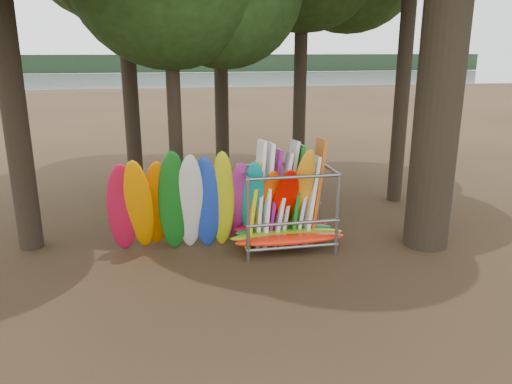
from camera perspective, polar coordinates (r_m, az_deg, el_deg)
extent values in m
plane|color=#47331E|center=(12.65, -0.57, -8.06)|extent=(120.00, 120.00, 0.00)
plane|color=gray|center=(71.57, -9.73, 11.64)|extent=(160.00, 160.00, 0.00)
cube|color=black|center=(121.41, -10.58, 14.25)|extent=(160.00, 4.00, 4.00)
cylinder|color=black|center=(14.03, -27.12, 17.81)|extent=(0.62, 0.62, 12.01)
cylinder|color=black|center=(17.68, -14.56, 16.63)|extent=(0.52, 0.52, 11.00)
cylinder|color=black|center=(19.41, -4.15, 20.28)|extent=(0.53, 0.53, 13.24)
cylinder|color=black|center=(18.72, 5.16, 16.59)|extent=(0.47, 0.47, 10.74)
cylinder|color=black|center=(14.58, -9.47, 12.49)|extent=(0.40, 0.40, 8.64)
ellipsoid|color=#C11337|center=(12.93, -14.99, -1.91)|extent=(0.87, 1.45, 2.71)
ellipsoid|color=#FF8F00|center=(12.79, -13.17, -1.66)|extent=(0.83, 1.93, 2.90)
ellipsoid|color=#D96900|center=(13.09, -11.29, -1.47)|extent=(0.83, 1.63, 2.74)
ellipsoid|color=#136119|center=(12.76, -9.44, -1.18)|extent=(0.75, 1.24, 2.96)
ellipsoid|color=silver|center=(12.78, -7.55, -1.29)|extent=(0.70, 1.38, 2.88)
ellipsoid|color=#1C3BB0|center=(12.93, -5.72, -1.31)|extent=(0.88, 1.16, 2.74)
ellipsoid|color=#BAC215|center=(12.95, -3.89, -0.96)|extent=(0.72, 1.14, 2.86)
ellipsoid|color=#AC288F|center=(13.26, -2.21, -1.22)|extent=(0.67, 1.54, 2.60)
ellipsoid|color=#0D9995|center=(13.22, -0.34, -1.18)|extent=(0.78, 1.59, 2.64)
ellipsoid|color=#FD5207|center=(13.45, 1.33, -1.53)|extent=(0.64, 1.56, 2.35)
ellipsoid|color=#E80C00|center=(13.32, 3.30, -1.56)|extent=(0.76, 1.60, 2.42)
ellipsoid|color=#FF9D19|center=(13.33, 5.08, -0.44)|extent=(0.65, 1.68, 2.93)
ellipsoid|color=#FF290E|center=(12.99, 3.95, -5.42)|extent=(2.94, 0.55, 0.24)
ellipsoid|color=#8CA916|center=(13.29, 3.58, -4.91)|extent=(3.08, 0.55, 0.24)
ellipsoid|color=#1A7632|center=(13.63, 3.18, -4.36)|extent=(2.69, 0.55, 0.24)
ellipsoid|color=red|center=(13.90, 2.88, -3.95)|extent=(2.71, 0.55, 0.24)
cube|color=yellow|center=(13.13, -0.41, -1.65)|extent=(0.48, 0.74, 2.38)
cube|color=white|center=(13.24, 0.28, -0.30)|extent=(0.39, 0.82, 2.91)
cube|color=white|center=(13.17, 1.23, -0.54)|extent=(0.38, 0.80, 2.85)
cube|color=#901883|center=(13.37, 1.92, -0.71)|extent=(0.47, 0.78, 2.65)
cube|color=silver|center=(13.23, 2.94, -0.97)|extent=(0.61, 0.75, 2.61)
cube|color=silver|center=(13.40, 3.58, -0.17)|extent=(0.59, 0.81, 2.87)
cube|color=#19721B|center=(13.35, 4.52, -0.49)|extent=(0.44, 0.78, 2.78)
cube|color=silver|center=(13.55, 5.20, -1.22)|extent=(0.53, 0.75, 2.34)
cube|color=white|center=(13.46, 6.16, -1.06)|extent=(0.46, 0.77, 2.48)
cube|color=#D65F17|center=(13.63, 6.74, 0.06)|extent=(0.53, 0.82, 2.89)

